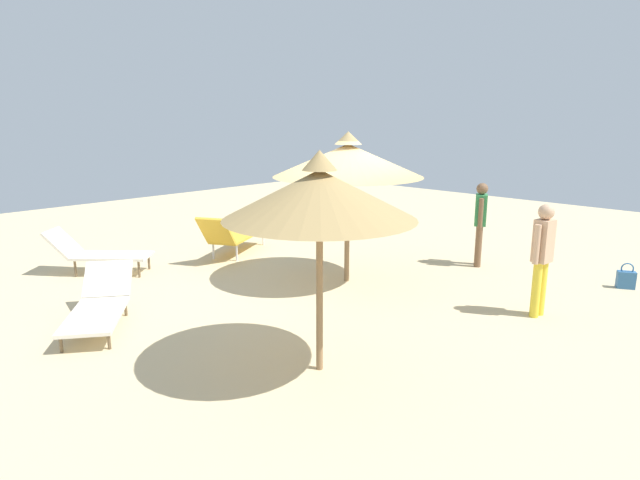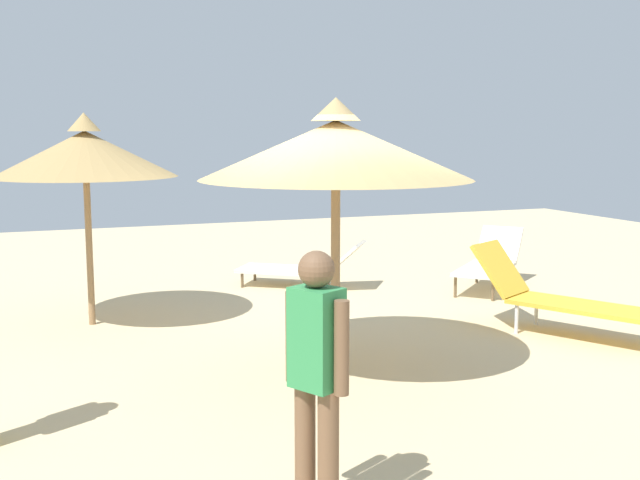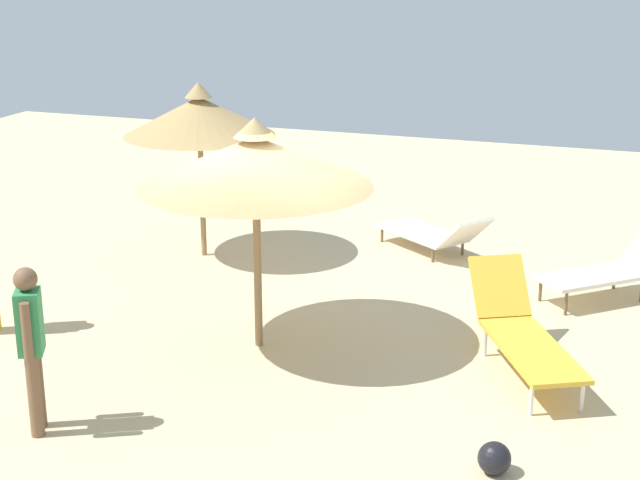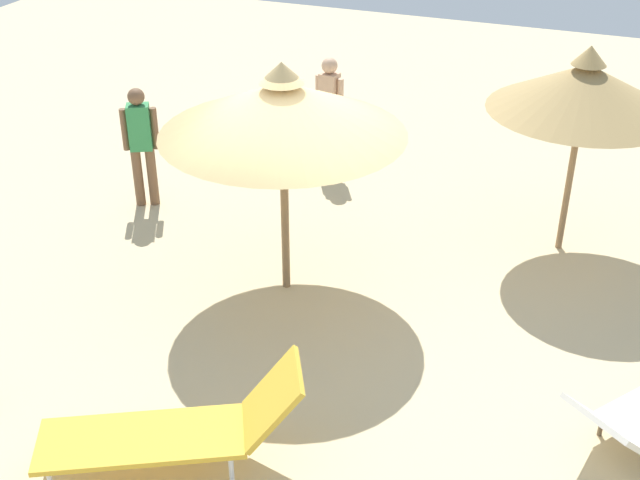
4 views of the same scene
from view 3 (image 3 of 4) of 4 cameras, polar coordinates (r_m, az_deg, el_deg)
ground at (r=11.74m, az=-2.54°, el=-5.65°), size 24.00×24.00×0.10m
parasol_umbrella_back at (r=10.72m, az=-3.78°, el=4.57°), size 2.61×2.61×2.66m
parasol_umbrella_center at (r=14.09m, az=-7.06°, el=7.19°), size 2.16×2.16×2.56m
lounge_chair_edge at (r=13.20m, az=16.55°, el=-1.62°), size 1.81×1.74×0.84m
lounge_chair_far_left at (r=14.58m, az=6.67°, el=0.42°), size 1.94×1.67×0.72m
lounge_chair_near_left at (r=10.81m, az=11.69°, el=-5.19°), size 1.59×2.24×1.00m
person_standing_far_right at (r=9.52m, az=-16.49°, el=-5.58°), size 0.33×0.43×1.65m
beach_ball at (r=8.92m, az=10.13°, el=-12.42°), size 0.30×0.30×0.30m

